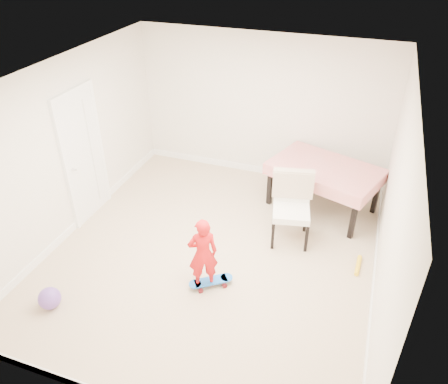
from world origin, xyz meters
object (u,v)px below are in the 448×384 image
(child, at_px, (203,256))
(balloon, at_px, (50,298))
(dining_table, at_px, (323,188))
(dining_chair, at_px, (291,210))
(skateboard, at_px, (211,283))

(child, distance_m, balloon, 1.98)
(dining_table, xyz_separation_m, dining_chair, (-0.32, -1.01, 0.15))
(dining_table, bearing_deg, skateboard, -95.61)
(dining_table, xyz_separation_m, skateboard, (-1.08, -2.32, -0.35))
(balloon, bearing_deg, child, 30.06)
(child, bearing_deg, balloon, -0.32)
(skateboard, relative_size, child, 0.57)
(dining_table, bearing_deg, balloon, -111.12)
(balloon, bearing_deg, dining_table, 49.54)
(dining_table, height_order, skateboard, dining_table)
(skateboard, xyz_separation_m, child, (-0.08, -0.04, 0.48))
(dining_table, distance_m, dining_chair, 1.07)
(dining_chair, relative_size, skateboard, 1.82)
(child, xyz_separation_m, balloon, (-1.68, -0.97, -0.38))
(skateboard, bearing_deg, dining_chair, 23.75)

